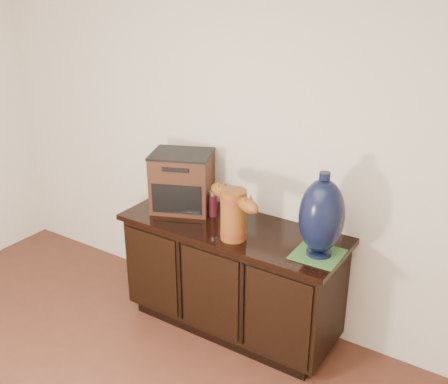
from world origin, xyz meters
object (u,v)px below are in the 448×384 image
Objects in this scene: tv_radio at (182,181)px; lamp_base at (322,216)px; sideboard at (232,276)px; spray_can at (213,204)px; terracotta_vessel at (234,212)px.

lamp_base is at bearing -28.03° from tv_radio.
spray_can reaches higher than sideboard.
tv_radio reaches higher than terracotta_vessel.
spray_can is at bearing -19.64° from tv_radio.
spray_can is (0.24, 0.01, -0.11)m from tv_radio.
sideboard is 0.86m from lamp_base.
sideboard is at bearing 175.71° from lamp_base.
lamp_base is at bearing -4.29° from sideboard.
tv_radio reaches higher than spray_can.
spray_can is (-0.28, 0.20, -0.09)m from terracotta_vessel.
tv_radio reaches higher than sideboard.
spray_can is at bearing 172.27° from lamp_base.
terracotta_vessel reaches higher than spray_can.
terracotta_vessel is 0.88× the size of lamp_base.
terracotta_vessel is 0.35m from spray_can.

